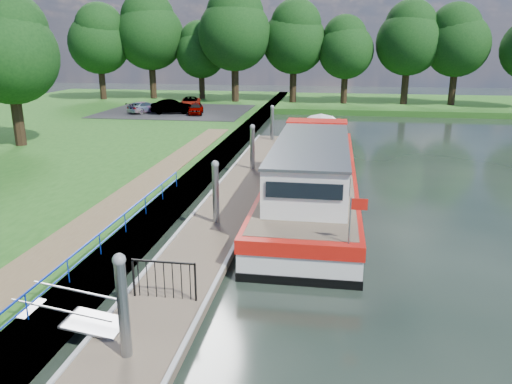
% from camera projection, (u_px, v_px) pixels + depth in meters
% --- Properties ---
extents(ground, '(160.00, 160.00, 0.00)m').
position_uv_depth(ground, '(137.00, 357.00, 12.11)').
color(ground, black).
rests_on(ground, ground).
extents(bank_edge, '(1.10, 90.00, 0.78)m').
position_uv_depth(bank_edge, '(198.00, 178.00, 26.57)').
color(bank_edge, '#473D2D').
rests_on(bank_edge, ground).
extents(far_bank, '(60.00, 18.00, 0.60)m').
position_uv_depth(far_bank, '(398.00, 104.00, 59.45)').
color(far_bank, '#1D4E16').
rests_on(far_bank, ground).
extents(footpath, '(1.60, 40.00, 0.05)m').
position_uv_depth(footpath, '(107.00, 211.00, 20.11)').
color(footpath, brown).
rests_on(footpath, riverbank).
extents(carpark, '(14.00, 12.00, 0.06)m').
position_uv_depth(carpark, '(177.00, 111.00, 49.47)').
color(carpark, black).
rests_on(carpark, riverbank).
extents(blue_fence, '(0.04, 18.04, 0.72)m').
position_uv_depth(blue_fence, '(85.00, 251.00, 14.98)').
color(blue_fence, '#0C2DBF').
rests_on(blue_fence, riverbank).
extents(pontoon, '(2.50, 30.00, 0.56)m').
position_uv_depth(pontoon, '(238.00, 195.00, 24.36)').
color(pontoon, brown).
rests_on(pontoon, ground).
extents(mooring_piles, '(0.30, 27.30, 3.55)m').
position_uv_depth(mooring_piles, '(237.00, 173.00, 24.05)').
color(mooring_piles, gray).
rests_on(mooring_piles, ground).
extents(gangway, '(2.58, 1.00, 0.92)m').
position_uv_depth(gangway, '(73.00, 317.00, 12.68)').
color(gangway, '#A5A8AD').
rests_on(gangway, ground).
extents(gate_panel, '(1.85, 0.05, 1.15)m').
position_uv_depth(gate_panel, '(164.00, 274.00, 13.87)').
color(gate_panel, black).
rests_on(gate_panel, ground).
extents(barge, '(4.36, 21.15, 4.78)m').
position_uv_depth(barge, '(314.00, 171.00, 25.17)').
color(barge, black).
rests_on(barge, ground).
extents(horizon_trees, '(54.38, 10.03, 12.87)m').
position_uv_depth(horizon_trees, '(283.00, 37.00, 56.13)').
color(horizon_trees, '#332316').
rests_on(horizon_trees, ground).
extents(bank_tree_a, '(6.12, 6.12, 9.72)m').
position_uv_depth(bank_tree_a, '(9.00, 48.00, 31.47)').
color(bank_tree_a, '#332316').
rests_on(bank_tree_a, riverbank).
extents(car_a, '(1.84, 3.34, 1.08)m').
position_uv_depth(car_a, '(196.00, 108.00, 46.92)').
color(car_a, '#999999').
rests_on(car_a, carpark).
extents(car_b, '(4.17, 2.40, 1.30)m').
position_uv_depth(car_b, '(172.00, 107.00, 47.34)').
color(car_b, '#999999').
rests_on(car_b, carpark).
extents(car_c, '(2.86, 3.93, 1.06)m').
position_uv_depth(car_c, '(144.00, 107.00, 48.03)').
color(car_c, '#999999').
rests_on(car_c, carpark).
extents(car_d, '(2.56, 4.32, 1.12)m').
position_uv_depth(car_d, '(190.00, 102.00, 51.45)').
color(car_d, '#999999').
rests_on(car_d, carpark).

